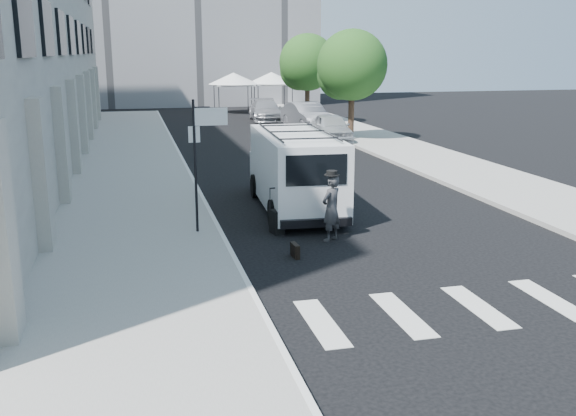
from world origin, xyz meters
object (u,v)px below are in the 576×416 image
briefcase (295,251)px  parked_car_b (306,116)px  suitcase (277,222)px  cargo_van (295,170)px  parked_car_c (266,110)px  parked_car_a (331,128)px  businessman (331,208)px

briefcase → parked_car_b: bearing=71.2°
suitcase → cargo_van: size_ratio=0.19×
suitcase → parked_car_b: (7.16, 22.95, 0.52)m
suitcase → parked_car_c: size_ratio=0.24×
briefcase → parked_car_a: (6.99, 19.25, 0.60)m
businessman → suitcase: (-1.23, 1.00, -0.54)m
businessman → parked_car_a: (5.72, 18.10, -0.10)m
parked_car_b → parked_car_c: (-1.48, 5.55, -0.10)m
parked_car_a → briefcase: bearing=-104.0°
briefcase → cargo_van: cargo_van is taller
briefcase → parked_car_b: 26.12m
briefcase → suitcase: suitcase is taller
cargo_van → businessman: bearing=-86.0°
businessman → parked_car_b: (5.93, 23.95, -0.03)m
suitcase → cargo_van: 3.07m
cargo_van → parked_car_b: (5.98, 20.26, -0.39)m
parked_car_b → briefcase: bearing=-111.5°
businessman → cargo_van: bearing=-123.9°
cargo_van → parked_car_b: bearing=76.9°
suitcase → businessman: bearing=-49.8°
suitcase → parked_car_a: size_ratio=0.27×
cargo_van → parked_car_a: cargo_van is taller
cargo_van → parked_car_a: size_ratio=1.43×
parked_car_b → suitcase: bearing=-112.8°
suitcase → parked_car_b: bearing=62.0°
suitcase → parked_car_c: parked_car_c is taller
parked_car_c → cargo_van: bearing=-95.0°
briefcase → parked_car_a: 20.49m
cargo_van → parked_car_a: 15.53m
parked_car_a → parked_car_b: (0.21, 5.85, 0.08)m
suitcase → parked_car_a: 18.46m
parked_car_a → cargo_van: bearing=-105.8°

